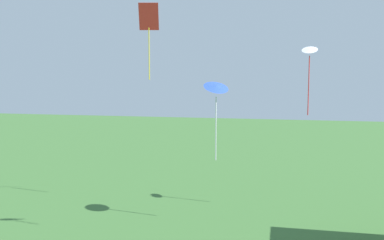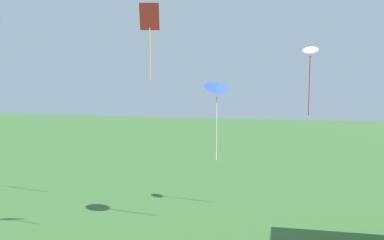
{
  "view_description": "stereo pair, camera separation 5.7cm",
  "coord_description": "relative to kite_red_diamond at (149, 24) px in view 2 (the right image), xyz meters",
  "views": [
    {
      "loc": [
        2.87,
        -5.66,
        7.03
      ],
      "look_at": [
        0.0,
        8.04,
        5.48
      ],
      "focal_mm": 40.0,
      "sensor_mm": 36.0,
      "label": 1
    },
    {
      "loc": [
        2.93,
        -5.65,
        7.03
      ],
      "look_at": [
        0.0,
        8.04,
        5.48
      ],
      "focal_mm": 40.0,
      "sensor_mm": 36.0,
      "label": 2
    }
  ],
  "objects": [
    {
      "name": "kite_white_delta",
      "position": [
        8.02,
        0.35,
        -1.67
      ],
      "size": [
        0.86,
        0.81,
        3.41
      ],
      "color": "white"
    },
    {
      "name": "kite_blue_delta",
      "position": [
        3.82,
        -2.12,
        -3.24
      ],
      "size": [
        1.53,
        1.5,
        3.67
      ],
      "color": "blue"
    },
    {
      "name": "kite_red_diamond",
      "position": [
        0.0,
        0.0,
        0.0
      ],
      "size": [
        1.08,
        0.68,
        3.88
      ],
      "color": "red"
    }
  ]
}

